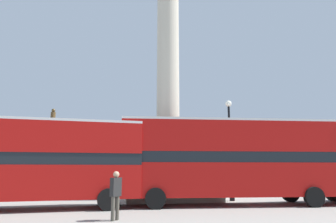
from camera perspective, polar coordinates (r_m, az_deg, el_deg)
name	(u,v)px	position (r m, az deg, el deg)	size (l,w,h in m)	color
ground_plane	(168,199)	(19.91, 0.00, -16.29)	(200.00, 200.00, 0.00)	gray
monument_column	(168,118)	(20.10, 0.00, -1.25)	(5.59, 5.59, 20.32)	#BCB29E
bus_a	(33,159)	(15.97, -24.35, -8.32)	(10.33, 3.28, 4.20)	#A80F0C
bus_b	(228,158)	(16.61, 11.37, -8.67)	(11.51, 3.55, 4.46)	#A80F0C
equestrian_statue	(49,170)	(24.02, -21.69, -10.27)	(4.09, 3.20, 6.41)	#BCB29E
street_lamp	(230,146)	(19.00, 11.75, -6.42)	(0.39, 0.39, 6.15)	black
pedestrian_near_lamp	(116,192)	(11.80, -9.94, -14.88)	(0.45, 0.48, 1.79)	#4C473D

